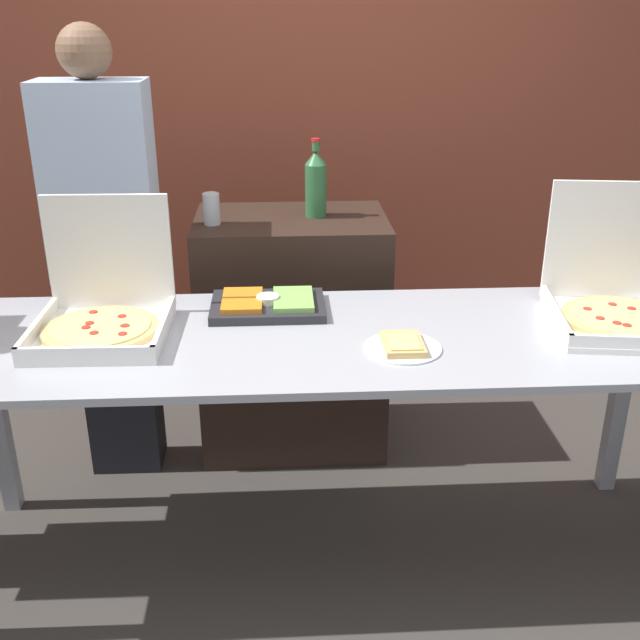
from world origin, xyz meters
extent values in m
plane|color=#423D38|center=(0.00, 0.00, 0.00)|extent=(16.00, 16.00, 0.00)
cube|color=brown|center=(0.00, 1.70, 1.40)|extent=(10.00, 0.06, 2.80)
cube|color=#A8AAB2|center=(0.00, 0.00, 0.85)|extent=(2.48, 0.77, 0.02)
cube|color=#A8AAB2|center=(1.19, 0.33, 0.42)|extent=(0.06, 0.06, 0.84)
cube|color=white|center=(-0.69, 0.01, 0.87)|extent=(0.41, 0.41, 0.02)
cube|color=white|center=(-0.69, -0.18, 0.90)|extent=(0.41, 0.02, 0.04)
cube|color=white|center=(-0.88, 0.02, 0.90)|extent=(0.02, 0.41, 0.04)
cube|color=white|center=(-0.49, 0.01, 0.90)|extent=(0.02, 0.41, 0.04)
cube|color=white|center=(-0.68, 0.22, 1.07)|extent=(0.41, 0.02, 0.39)
cylinder|color=#DBB26B|center=(-0.69, 0.01, 0.89)|extent=(0.36, 0.36, 0.02)
cylinder|color=#F4D67F|center=(-0.69, 0.01, 0.90)|extent=(0.31, 0.31, 0.00)
cylinder|color=#B22D23|center=(-0.61, 0.01, 0.90)|extent=(0.03, 0.03, 0.00)
cylinder|color=#B22D23|center=(-0.63, 0.08, 0.90)|extent=(0.03, 0.03, 0.00)
cylinder|color=#B22D23|center=(-0.73, 0.13, 0.90)|extent=(0.03, 0.03, 0.00)
cylinder|color=#B22D23|center=(-0.72, 0.03, 0.90)|extent=(0.03, 0.03, 0.00)
cylinder|color=#B22D23|center=(-0.73, 0.00, 0.90)|extent=(0.03, 0.03, 0.00)
cylinder|color=#B22D23|center=(-0.69, -0.04, 0.90)|extent=(0.03, 0.03, 0.00)
cylinder|color=#B22D23|center=(-0.60, -0.06, 0.90)|extent=(0.03, 0.03, 0.00)
cube|color=white|center=(0.97, 0.00, 0.87)|extent=(0.48, 0.48, 0.02)
cube|color=white|center=(0.77, 0.03, 0.90)|extent=(0.07, 0.43, 0.04)
cube|color=white|center=(1.00, 0.22, 1.08)|extent=(0.43, 0.07, 0.41)
cylinder|color=#DBB26B|center=(0.97, 0.00, 0.89)|extent=(0.38, 0.38, 0.02)
cylinder|color=#F4D67F|center=(0.97, 0.00, 0.90)|extent=(0.33, 0.33, 0.00)
cylinder|color=#B22D23|center=(1.03, 0.06, 0.90)|extent=(0.03, 0.03, 0.00)
cylinder|color=#B22D23|center=(0.98, 0.10, 0.90)|extent=(0.03, 0.03, 0.00)
cylinder|color=#B22D23|center=(0.88, 0.06, 0.90)|extent=(0.03, 0.03, 0.00)
cylinder|color=#B22D23|center=(0.89, -0.02, 0.90)|extent=(0.03, 0.03, 0.00)
cylinder|color=#B22D23|center=(0.93, -0.06, 0.90)|extent=(0.03, 0.03, 0.00)
cylinder|color=#B22D23|center=(0.95, -0.08, 0.90)|extent=(0.03, 0.03, 0.00)
cylinder|color=white|center=(0.25, -0.12, 0.86)|extent=(0.24, 0.24, 0.01)
cube|color=#DBB26B|center=(0.25, -0.12, 0.88)|extent=(0.12, 0.17, 0.02)
cube|color=#F4D67F|center=(0.25, -0.13, 0.89)|extent=(0.09, 0.12, 0.01)
cube|color=#28282D|center=(-0.17, 0.21, 0.88)|extent=(0.39, 0.27, 0.03)
cube|color=orange|center=(-0.25, 0.21, 0.90)|extent=(0.13, 0.21, 0.02)
cube|color=#8CC65B|center=(-0.08, 0.21, 0.90)|extent=(0.13, 0.21, 0.02)
cylinder|color=white|center=(-0.17, 0.21, 0.90)|extent=(0.08, 0.08, 0.02)
cube|color=black|center=(-0.07, 0.79, 0.51)|extent=(0.78, 0.53, 1.03)
cylinder|color=#2D6638|center=(0.03, 0.81, 1.13)|extent=(0.09, 0.09, 0.21)
cone|color=#2D6638|center=(0.03, 0.81, 1.27)|extent=(0.09, 0.09, 0.05)
cylinder|color=#2D6638|center=(0.03, 0.81, 1.31)|extent=(0.03, 0.03, 0.04)
cylinder|color=red|center=(0.03, 0.81, 1.33)|extent=(0.03, 0.03, 0.01)
cylinder|color=silver|center=(-0.38, 0.71, 1.09)|extent=(0.07, 0.07, 0.12)
cylinder|color=silver|center=(-0.38, 0.71, 1.15)|extent=(0.06, 0.06, 0.00)
cube|color=black|center=(-0.78, 0.63, 0.43)|extent=(0.28, 0.20, 0.85)
cube|color=silver|center=(-0.78, 0.63, 1.22)|extent=(0.40, 0.22, 0.73)
sphere|color=brown|center=(-0.78, 0.63, 1.68)|extent=(0.19, 0.19, 0.19)
camera|label=1|loc=(-0.12, -2.16, 1.83)|focal=42.00mm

